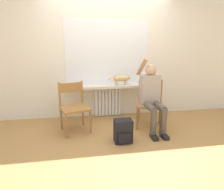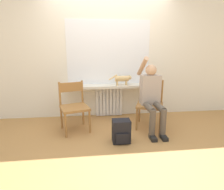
{
  "view_description": "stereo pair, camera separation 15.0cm",
  "coord_description": "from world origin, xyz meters",
  "views": [
    {
      "loc": [
        -0.54,
        -2.7,
        1.43
      ],
      "look_at": [
        0.0,
        0.59,
        0.6
      ],
      "focal_mm": 30.0,
      "sensor_mm": 36.0,
      "label": 1
    },
    {
      "loc": [
        -0.39,
        -2.72,
        1.43
      ],
      "look_at": [
        0.0,
        0.59,
        0.6
      ],
      "focal_mm": 30.0,
      "sensor_mm": 36.0,
      "label": 2
    }
  ],
  "objects": [
    {
      "name": "cat",
      "position": [
        0.26,
        0.97,
        0.84
      ],
      "size": [
        0.47,
        0.11,
        0.22
      ],
      "color": "#DBB77A",
      "rests_on": "windowsill"
    },
    {
      "name": "window_glass",
      "position": [
        0.0,
        1.2,
        1.35
      ],
      "size": [
        1.7,
        0.01,
        1.29
      ],
      "color": "white",
      "rests_on": "windowsill"
    },
    {
      "name": "ground_plane",
      "position": [
        0.0,
        0.0,
        0.0
      ],
      "size": [
        12.0,
        12.0,
        0.0
      ],
      "primitive_type": "plane",
      "color": "#B27F47"
    },
    {
      "name": "radiator",
      "position": [
        -0.0,
        1.15,
        0.33
      ],
      "size": [
        0.58,
        0.08,
        0.65
      ],
      "color": "white",
      "rests_on": "ground_plane"
    },
    {
      "name": "person",
      "position": [
        0.68,
        0.36,
        0.64
      ],
      "size": [
        0.36,
        1.01,
        1.3
      ],
      "color": "brown",
      "rests_on": "ground_plane"
    },
    {
      "name": "chair_right",
      "position": [
        0.69,
        0.48,
        0.45
      ],
      "size": [
        0.59,
        0.59,
        0.86
      ],
      "rotation": [
        0.0,
        0.0,
        -0.37
      ],
      "color": "#9E6B38",
      "rests_on": "ground_plane"
    },
    {
      "name": "wall_with_window",
      "position": [
        0.0,
        1.23,
        1.35
      ],
      "size": [
        7.0,
        0.06,
        2.7
      ],
      "color": "white",
      "rests_on": "ground_plane"
    },
    {
      "name": "backpack",
      "position": [
        0.07,
        -0.07,
        0.18
      ],
      "size": [
        0.28,
        0.23,
        0.36
      ],
      "color": "black",
      "rests_on": "ground_plane"
    },
    {
      "name": "windowsill",
      "position": [
        0.0,
        1.03,
        0.68
      ],
      "size": [
        1.77,
        0.33,
        0.05
      ],
      "color": "silver",
      "rests_on": "radiator"
    },
    {
      "name": "chair_left",
      "position": [
        -0.69,
        0.48,
        0.45
      ],
      "size": [
        0.58,
        0.58,
        0.86
      ],
      "rotation": [
        0.0,
        0.0,
        0.31
      ],
      "color": "#9E6B38",
      "rests_on": "ground_plane"
    }
  ]
}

